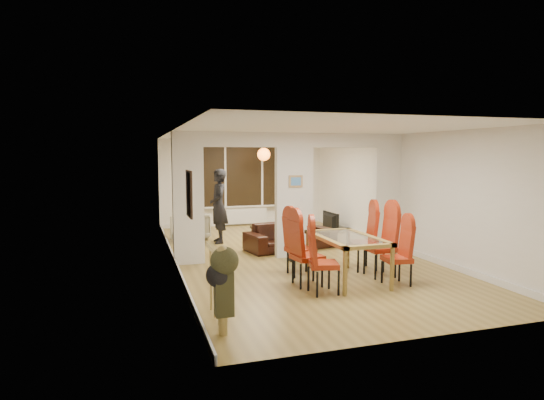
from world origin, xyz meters
name	(u,v)px	position (x,y,z in m)	size (l,w,h in m)	color
floor	(294,256)	(0.00, 0.00, 0.00)	(5.00, 9.00, 0.01)	olive
room_walls	(294,195)	(0.00, 0.00, 1.30)	(5.00, 9.00, 2.60)	silver
divider_wall	(294,195)	(0.00, 0.00, 1.30)	(5.00, 0.18, 2.60)	white
bay_window_blinds	(244,176)	(0.00, 4.44, 1.50)	(3.00, 0.08, 1.80)	black
radiator	(244,215)	(0.00, 4.40, 0.30)	(1.40, 0.08, 0.50)	white
pendant_light	(264,154)	(0.30, 3.30, 2.15)	(0.36, 0.36, 0.36)	orange
stair_newel	(215,279)	(-2.25, -3.20, 0.55)	(0.40, 1.20, 1.10)	#A18949
wall_poster	(189,194)	(-2.47, -2.40, 1.60)	(0.04, 0.52, 0.67)	gray
pillar_photo	(296,181)	(0.00, -0.10, 1.60)	(0.30, 0.03, 0.25)	#4C8CD8
dining_table	(347,258)	(0.24, -2.00, 0.38)	(0.92, 1.64, 0.77)	olive
dining_chair_la	(324,259)	(-0.44, -2.55, 0.54)	(0.44, 0.44, 1.09)	maroon
dining_chair_lb	(307,252)	(-0.52, -2.07, 0.57)	(0.45, 0.45, 1.13)	maroon
dining_chair_lc	(301,245)	(-0.40, -1.44, 0.55)	(0.44, 0.44, 1.09)	maroon
dining_chair_ra	(397,254)	(0.90, -2.49, 0.52)	(0.42, 0.42, 1.04)	maroon
dining_chair_rb	(380,243)	(0.93, -1.92, 0.59)	(0.47, 0.47, 1.18)	maroon
dining_chair_rc	(363,239)	(0.86, -1.42, 0.57)	(0.46, 0.46, 1.15)	maroon
sofa	(291,236)	(0.19, 0.73, 0.30)	(2.06, 0.81, 0.60)	black
armchair	(191,228)	(-1.88, 2.32, 0.34)	(0.72, 0.74, 0.68)	#B8B49C
person	(219,206)	(-1.24, 1.94, 0.90)	(0.43, 0.66, 1.80)	black
television	(328,222)	(2.00, 2.71, 0.26)	(0.12, 0.92, 0.53)	black
coffee_table	(273,231)	(0.30, 2.45, 0.13)	(1.11, 0.55, 0.26)	black
bottle	(281,221)	(0.50, 2.35, 0.39)	(0.07, 0.07, 0.27)	#143F19
bowl	(270,225)	(0.21, 2.46, 0.28)	(0.24, 0.24, 0.06)	black
shoes	(294,258)	(-0.13, -0.37, 0.05)	(0.23, 0.25, 0.10)	black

